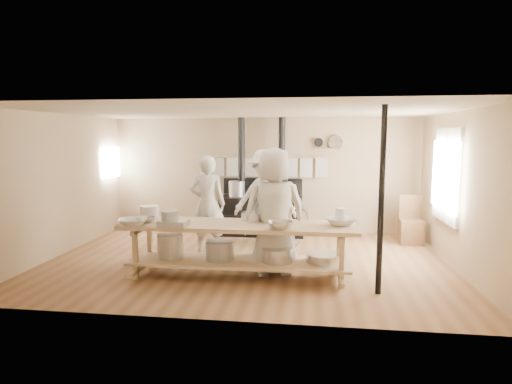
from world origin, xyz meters
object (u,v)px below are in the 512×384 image
at_px(stove, 261,211).
at_px(cook_far_left, 208,204).
at_px(roasting_pan, 173,223).
at_px(cook_left, 278,203).
at_px(cook_center, 274,212).
at_px(cook_by_window, 265,198).
at_px(chair, 411,229).
at_px(prep_table, 238,244).
at_px(cook_right, 279,216).

relative_size(stove, cook_far_left, 1.42).
distance_m(cook_far_left, roasting_pan, 1.72).
bearing_deg(stove, cook_far_left, -116.68).
height_order(cook_left, cook_center, cook_center).
height_order(cook_far_left, cook_left, cook_far_left).
distance_m(cook_center, cook_by_window, 1.77).
xyz_separation_m(cook_far_left, roasting_pan, (-0.10, -1.72, -0.02)).
xyz_separation_m(cook_center, chair, (2.62, 2.35, -0.72)).
distance_m(cook_far_left, cook_center, 1.79).
height_order(prep_table, cook_right, cook_right).
relative_size(cook_left, cook_by_window, 0.90).
height_order(cook_far_left, roasting_pan, cook_far_left).
relative_size(stove, roasting_pan, 6.15).
bearing_deg(cook_left, cook_by_window, 7.26).
xyz_separation_m(cook_far_left, cook_left, (1.28, 0.68, -0.05)).
relative_size(cook_center, cook_right, 1.18).
bearing_deg(stove, cook_right, -75.98).
bearing_deg(cook_right, cook_far_left, -27.34).
xyz_separation_m(prep_table, roasting_pan, (-0.92, -0.33, 0.38)).
height_order(cook_left, cook_right, cook_left).
relative_size(cook_far_left, chair, 1.87).
bearing_deg(cook_left, cook_right, 80.55).
bearing_deg(cook_far_left, cook_center, 133.38).
bearing_deg(chair, cook_far_left, -160.23).
xyz_separation_m(cook_left, cook_right, (0.13, -1.39, -0.01)).
relative_size(cook_far_left, cook_left, 1.06).
xyz_separation_m(cook_left, cook_by_window, (-0.25, -0.10, 0.10)).
bearing_deg(stove, roasting_pan, -105.34).
bearing_deg(cook_by_window, cook_left, 27.78).
height_order(cook_far_left, cook_right, cook_far_left).
height_order(stove, cook_left, stove).
xyz_separation_m(cook_center, cook_right, (0.05, 0.45, -0.16)).
bearing_deg(cook_right, roasting_pan, 33.24).
xyz_separation_m(stove, prep_table, (-0.00, -3.02, -0.00)).
bearing_deg(cook_center, cook_left, -99.91).
height_order(cook_far_left, cook_by_window, cook_by_window).
height_order(prep_table, chair, chair).
height_order(cook_left, cook_by_window, cook_by_window).
relative_size(prep_table, cook_center, 1.78).
bearing_deg(prep_table, cook_by_window, 83.80).
distance_m(prep_table, cook_right, 0.95).
distance_m(stove, chair, 3.20).
bearing_deg(cook_by_window, cook_right, -67.98).
xyz_separation_m(prep_table, cook_by_window, (0.21, 1.96, 0.45)).
bearing_deg(cook_center, roasting_pan, 8.32).
bearing_deg(cook_left, stove, -79.16).
relative_size(cook_far_left, cook_center, 0.91).
bearing_deg(cook_center, cook_right, -108.33).
height_order(stove, cook_right, stove).
xyz_separation_m(stove, roasting_pan, (-0.92, -3.35, 0.38)).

